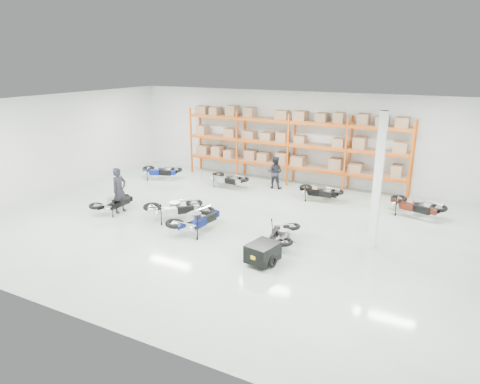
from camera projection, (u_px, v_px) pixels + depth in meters
The scene contains 14 objects.
room at pixel (227, 167), 15.47m from camera, with size 18.00×18.00×18.00m.
pallet_rack at pixel (291, 139), 20.93m from camera, with size 11.28×0.98×3.62m.
structural_column at pixel (378, 182), 13.61m from camera, with size 0.25×0.25×4.50m, color white.
moto_blue_centre at pixel (196, 215), 15.36m from camera, with size 0.89×2.01×1.23m, color #071048, non-canonical shape.
moto_silver_left at pixel (174, 204), 16.53m from camera, with size 0.89×1.99×1.22m, color silver, non-canonical shape.
moto_black_far_left at pixel (113, 200), 17.35m from camera, with size 0.75×1.70×1.04m, color black, non-canonical shape.
moto_touring_right at pixel (283, 231), 14.25m from camera, with size 0.74×1.66×1.01m, color black, non-canonical shape.
trailer at pixel (263, 253), 12.93m from camera, with size 0.93×1.65×0.67m.
moto_back_a at pixel (160, 168), 22.12m from camera, with size 0.83×1.87×1.14m, color navy, non-canonical shape.
moto_back_b at pixel (228, 176), 20.75m from camera, with size 0.79×1.78×1.09m, color #9FA5A8, non-canonical shape.
moto_back_c at pixel (320, 189), 18.78m from camera, with size 0.77×1.73×1.06m, color black, non-canonical shape.
moto_back_d at pixel (416, 202), 16.85m from camera, with size 0.86×1.94×1.19m, color #40150C, non-canonical shape.
person_left at pixel (119, 190), 17.24m from camera, with size 0.67×0.44×1.85m, color black.
person_back at pixel (275, 172), 20.50m from camera, with size 0.76×0.59×1.56m, color black.
Camera 1 is at (7.34, -13.13, 6.00)m, focal length 32.00 mm.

